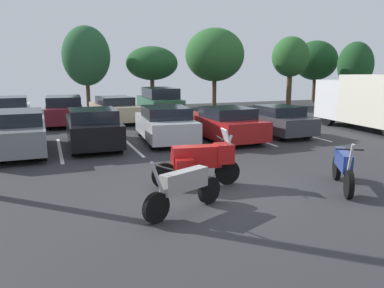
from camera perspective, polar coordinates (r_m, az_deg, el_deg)
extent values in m
cube|color=#2D2D30|center=(9.70, 2.31, -7.11)|extent=(44.00, 44.00, 0.10)
cylinder|color=black|center=(10.10, 5.23, -4.14)|extent=(0.67, 0.21, 0.66)
cylinder|color=black|center=(9.74, -4.11, -4.71)|extent=(0.67, 0.21, 0.66)
cube|color=#A51414|center=(9.77, 0.65, -1.87)|extent=(1.29, 0.58, 0.55)
cylinder|color=#B2B2B7|center=(9.96, 4.62, -1.87)|extent=(0.52, 0.14, 1.13)
cylinder|color=black|center=(9.84, 4.22, 0.88)|extent=(0.12, 0.62, 0.04)
cube|color=#A51414|center=(9.95, 4.74, -1.36)|extent=(0.51, 0.55, 0.49)
cube|color=#B2C1CC|center=(9.88, 5.05, 1.14)|extent=(0.22, 0.46, 0.39)
cube|color=#A51414|center=(10.06, -1.86, -2.39)|extent=(0.47, 0.30, 0.36)
cube|color=#A51414|center=(9.41, -1.08, -3.36)|extent=(0.47, 0.30, 0.36)
cylinder|color=black|center=(9.69, 22.24, -5.59)|extent=(0.45, 0.63, 0.67)
cylinder|color=black|center=(11.20, 20.67, -3.27)|extent=(0.45, 0.63, 0.67)
cube|color=navy|center=(10.35, 21.55, -2.23)|extent=(0.81, 1.13, 0.43)
cylinder|color=#B2B2B7|center=(9.70, 22.29, -3.01)|extent=(0.33, 0.48, 1.14)
cylinder|color=black|center=(9.70, 22.36, -0.76)|extent=(0.55, 0.35, 0.04)
cylinder|color=black|center=(7.66, -5.33, -9.39)|extent=(0.61, 0.37, 0.62)
cylinder|color=black|center=(8.68, 2.57, -6.84)|extent=(0.61, 0.37, 0.62)
cube|color=gray|center=(8.03, -1.13, -5.43)|extent=(1.17, 0.73, 0.42)
cylinder|color=#B2B2B7|center=(7.60, -4.69, -6.34)|extent=(0.48, 0.27, 1.09)
cylinder|color=black|center=(7.55, -4.28, -3.46)|extent=(0.29, 0.58, 0.04)
cube|color=silver|center=(15.13, -19.01, -0.80)|extent=(0.12, 4.68, 0.01)
cube|color=silver|center=(15.42, -9.16, -0.11)|extent=(0.12, 4.68, 0.01)
cube|color=silver|center=(16.14, 0.07, 0.54)|extent=(0.12, 4.68, 0.01)
cube|color=silver|center=(17.24, 8.31, 1.11)|extent=(0.12, 4.68, 0.01)
cube|color=silver|center=(18.65, 15.45, 1.59)|extent=(0.12, 4.68, 0.01)
cube|color=slate|center=(15.05, -24.28, 1.25)|extent=(1.84, 4.62, 0.83)
cube|color=black|center=(14.81, -24.51, 3.62)|extent=(1.67, 2.21, 0.46)
cylinder|color=black|center=(16.69, -26.58, 0.93)|extent=(0.23, 0.72, 0.71)
cylinder|color=black|center=(16.61, -21.36, 1.31)|extent=(0.23, 0.72, 0.71)
cylinder|color=black|center=(13.54, -21.26, -0.79)|extent=(0.23, 0.72, 0.71)
cube|color=black|center=(15.42, -14.52, 2.03)|extent=(1.91, 4.52, 0.84)
cube|color=black|center=(14.91, -14.49, 4.21)|extent=(1.71, 1.99, 0.44)
cylinder|color=black|center=(16.93, -17.59, 1.60)|extent=(0.23, 0.64, 0.64)
cylinder|color=black|center=(17.05, -12.34, 1.93)|extent=(0.23, 0.64, 0.64)
cylinder|color=black|center=(13.92, -17.07, -0.37)|extent=(0.23, 0.64, 0.64)
cylinder|color=black|center=(14.07, -10.71, 0.05)|extent=(0.23, 0.64, 0.64)
cube|color=#B7B7BC|center=(15.96, -4.01, 2.56)|extent=(2.18, 4.42, 0.79)
cube|color=black|center=(15.71, -3.91, 4.72)|extent=(1.87, 2.25, 0.45)
cylinder|color=black|center=(17.28, -7.63, 2.20)|extent=(0.27, 0.65, 0.63)
cylinder|color=black|center=(17.58, -2.47, 2.45)|extent=(0.27, 0.65, 0.63)
cylinder|color=black|center=(14.44, -5.86, 0.47)|extent=(0.27, 0.65, 0.63)
cylinder|color=black|center=(14.81, 0.24, 0.79)|extent=(0.27, 0.65, 0.63)
cube|color=maroon|center=(16.42, 4.59, 2.74)|extent=(2.07, 4.65, 0.77)
cube|color=black|center=(15.98, 5.30, 4.66)|extent=(1.83, 2.04, 0.43)
cylinder|color=black|center=(17.51, -0.17, 2.40)|extent=(0.24, 0.62, 0.61)
cylinder|color=black|center=(18.20, 4.64, 2.70)|extent=(0.24, 0.62, 0.61)
cylinder|color=black|center=(14.72, 4.49, 0.67)|extent=(0.24, 0.62, 0.61)
cylinder|color=black|center=(15.54, 9.92, 1.09)|extent=(0.24, 0.62, 0.61)
cube|color=#38383D|center=(18.03, 12.01, 3.23)|extent=(1.87, 4.36, 0.71)
cube|color=black|center=(17.62, 12.84, 4.87)|extent=(1.66, 1.85, 0.42)
cylinder|color=black|center=(18.90, 7.60, 2.99)|extent=(0.24, 0.64, 0.64)
cylinder|color=black|center=(19.68, 11.40, 3.19)|extent=(0.24, 0.64, 0.64)
cylinder|color=black|center=(16.45, 12.66, 1.58)|extent=(0.24, 0.64, 0.64)
cylinder|color=black|center=(17.34, 16.74, 1.87)|extent=(0.24, 0.64, 0.64)
cube|color=white|center=(22.09, -25.30, 4.02)|extent=(1.93, 4.72, 0.84)
cube|color=black|center=(21.57, -25.51, 5.66)|extent=(1.73, 2.12, 0.51)
cylinder|color=black|center=(23.67, -23.13, 3.86)|extent=(0.23, 0.66, 0.66)
cylinder|color=black|center=(20.51, -23.27, 2.84)|extent=(0.23, 0.66, 0.66)
cube|color=maroon|center=(21.90, -18.41, 4.47)|extent=(2.03, 4.89, 0.81)
cube|color=black|center=(21.36, -18.52, 6.08)|extent=(1.78, 2.44, 0.50)
cylinder|color=black|center=(23.57, -20.28, 4.11)|extent=(0.25, 0.72, 0.72)
cylinder|color=black|center=(23.57, -16.47, 4.34)|extent=(0.25, 0.72, 0.72)
cylinder|color=black|center=(20.33, -20.56, 3.06)|extent=(0.25, 0.72, 0.72)
cylinder|color=black|center=(20.32, -16.14, 3.33)|extent=(0.25, 0.72, 0.72)
cube|color=#C1B289|center=(22.04, -11.50, 4.79)|extent=(2.26, 4.62, 0.79)
cube|color=black|center=(21.75, -11.40, 6.33)|extent=(1.90, 2.20, 0.44)
cylinder|color=black|center=(23.37, -14.33, 4.34)|extent=(0.28, 0.68, 0.66)
cylinder|color=black|center=(23.74, -10.50, 4.60)|extent=(0.28, 0.68, 0.66)
cylinder|color=black|center=(20.42, -12.59, 3.46)|extent=(0.28, 0.68, 0.66)
cylinder|color=black|center=(20.84, -8.27, 3.77)|extent=(0.28, 0.68, 0.66)
cube|color=#235638|center=(22.64, -4.89, 5.52)|extent=(1.90, 4.72, 1.07)
cube|color=black|center=(22.30, -4.75, 7.57)|extent=(1.70, 2.78, 0.59)
cylinder|color=black|center=(24.06, -7.53, 4.81)|extent=(0.24, 0.69, 0.69)
cylinder|color=black|center=(24.40, -4.08, 4.96)|extent=(0.24, 0.69, 0.69)
cylinder|color=black|center=(20.98, -5.80, 3.91)|extent=(0.24, 0.69, 0.69)
cylinder|color=black|center=(21.37, -1.89, 4.10)|extent=(0.24, 0.69, 0.69)
cube|color=silver|center=(22.15, 21.56, 6.23)|extent=(2.35, 1.92, 2.01)
cylinder|color=black|center=(21.59, 19.54, 3.81)|extent=(0.34, 0.91, 0.90)
cylinder|color=black|center=(22.81, 23.35, 3.91)|extent=(0.34, 0.91, 0.90)
cylinder|color=#4C3823|center=(33.79, 22.76, 6.48)|extent=(0.36, 0.36, 1.40)
ellipsoid|color=#19421E|center=(33.71, 23.09, 10.74)|extent=(2.75, 2.75, 3.63)
cylinder|color=#4C3823|center=(31.13, 3.32, 7.48)|extent=(0.34, 0.34, 1.94)
ellipsoid|color=#285B28|center=(31.08, 3.38, 13.07)|extent=(4.64, 4.64, 4.13)
cylinder|color=#4C3823|center=(30.05, -5.88, 7.44)|extent=(0.31, 0.31, 2.07)
ellipsoid|color=#1E4C23|center=(29.99, -5.97, 11.83)|extent=(3.93, 3.93, 2.54)
cylinder|color=#4C3823|center=(32.15, 14.18, 7.60)|extent=(0.40, 0.40, 2.29)
ellipsoid|color=#285B28|center=(32.11, 14.42, 12.44)|extent=(2.92, 2.92, 3.14)
cylinder|color=#4C3823|center=(36.19, 17.60, 7.50)|extent=(0.30, 0.30, 1.93)
ellipsoid|color=#19421E|center=(36.14, 17.86, 11.72)|extent=(3.79, 3.79, 3.41)
cylinder|color=#4C3823|center=(29.62, -15.13, 6.70)|extent=(0.29, 0.29, 1.71)
ellipsoid|color=#23512D|center=(29.56, -15.43, 12.49)|extent=(3.43, 3.43, 4.27)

